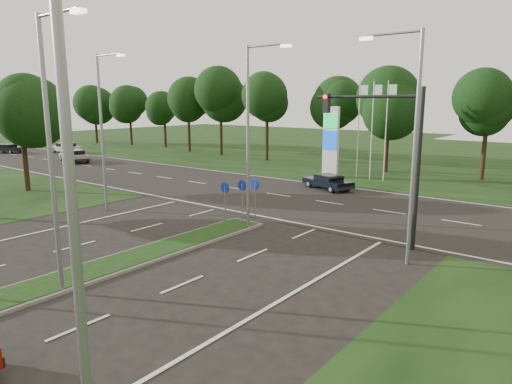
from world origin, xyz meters
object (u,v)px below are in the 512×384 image
Objects in this scene: navy_sedan at (328,181)px; far_car_b at (66,148)px; far_car_a at (74,156)px; far_car_c at (7,148)px.

far_car_b reaches higher than navy_sedan.
far_car_a is 1.12× the size of far_car_b.
navy_sedan is at bearing -107.62° from far_car_c.
far_car_c reaches higher than navy_sedan.
far_car_b is at bearing 109.04° from navy_sedan.
navy_sedan is 38.18m from far_car_b.
navy_sedan is at bearing -68.19° from far_car_a.
far_car_a is 1.17× the size of far_car_c.
navy_sedan is 44.02m from far_car_c.
far_car_a is 10.18m from far_car_b.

